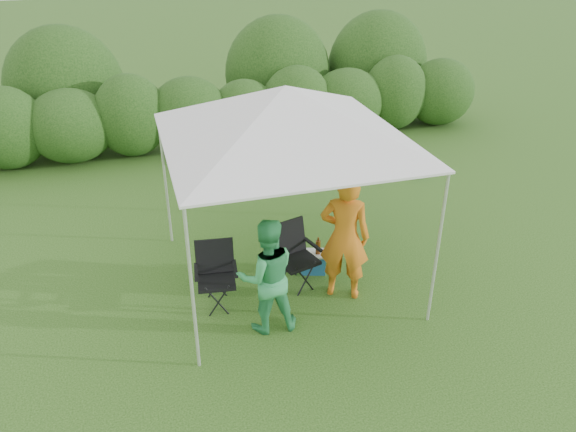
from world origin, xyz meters
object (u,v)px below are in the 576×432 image
object	(u,v)px
chair_left	(216,271)
man	(345,237)
canopy	(286,114)
chair_right	(294,251)
woman	(267,276)
cooler	(313,262)

from	to	relation	value
chair_left	man	world-z (taller)	man
canopy	chair_right	xyz separation A→B (m)	(0.06, -0.18, -1.93)
chair_left	man	size ratio (longest dim) A/B	0.49
canopy	chair_right	world-z (taller)	canopy
chair_right	woman	xyz separation A→B (m)	(-0.61, -0.85, 0.24)
cooler	man	bearing A→B (deg)	-54.99
man	chair_right	bearing A→B (deg)	-11.79
canopy	woman	bearing A→B (deg)	-117.65
chair_left	canopy	bearing A→B (deg)	24.45
chair_right	canopy	bearing A→B (deg)	92.64
woman	cooler	xyz separation A→B (m)	(0.96, 1.05, -0.61)
man	cooler	size ratio (longest dim) A/B	4.14
man	cooler	bearing A→B (deg)	-45.24
chair_left	cooler	xyz separation A→B (m)	(1.49, 0.35, -0.35)
cooler	woman	bearing A→B (deg)	-115.50
woman	cooler	bearing A→B (deg)	-130.12
canopy	chair_left	size ratio (longest dim) A/B	3.45
canopy	cooler	xyz separation A→B (m)	(0.42, 0.01, -2.30)
chair_left	cooler	bearing A→B (deg)	20.20
chair_left	cooler	distance (m)	1.57
man	woman	distance (m)	1.25
chair_right	man	distance (m)	0.82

